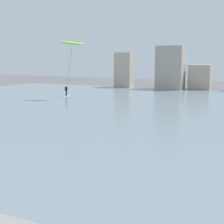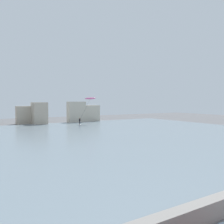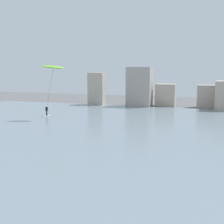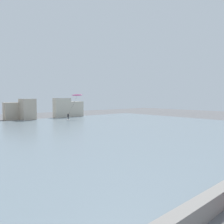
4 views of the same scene
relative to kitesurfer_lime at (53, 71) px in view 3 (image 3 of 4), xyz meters
The scene contains 3 objects.
water_bay 21.28m from the kitesurfer_lime, 18.85° to the right, with size 84.00×52.00×0.10m, color slate.
far_shore_buildings 28.31m from the kitesurfer_lime, 45.80° to the left, with size 43.69×5.84×7.97m.
kitesurfer_lime is the anchor object (origin of this frame).
Camera 3 is at (4.84, -6.26, 8.06)m, focal length 51.12 mm.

